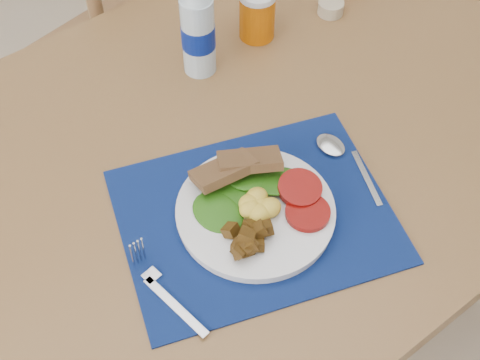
{
  "coord_description": "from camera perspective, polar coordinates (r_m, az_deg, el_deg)",
  "views": [
    {
      "loc": [
        -0.54,
        -0.41,
        1.62
      ],
      "look_at": [
        -0.15,
        0.1,
        0.8
      ],
      "focal_mm": 50.0,
      "sensor_mm": 36.0,
      "label": 1
    }
  ],
  "objects": [
    {
      "name": "table",
      "position": [
        1.26,
        2.52,
        2.32
      ],
      "size": [
        1.4,
        0.9,
        0.75
      ],
      "color": "brown",
      "rests_on": "ground"
    },
    {
      "name": "chair_far",
      "position": [
        1.76,
        -9.22,
        13.37
      ],
      "size": [
        0.45,
        0.44,
        1.05
      ],
      "rotation": [
        0.0,
        0.0,
        3.33
      ],
      "color": "brown",
      "rests_on": "ground"
    },
    {
      "name": "water_bottle",
      "position": [
        1.23,
        -3.61,
        12.72
      ],
      "size": [
        0.06,
        0.06,
        0.21
      ],
      "color": "#ADBFCC",
      "rests_on": "table"
    },
    {
      "name": "ramekin",
      "position": [
        1.42,
        7.75,
        14.37
      ],
      "size": [
        0.05,
        0.05,
        0.03
      ],
      "primitive_type": "cylinder",
      "color": "tan",
      "rests_on": "table"
    },
    {
      "name": "fork",
      "position": [
        1.0,
        -6.84,
        -9.03
      ],
      "size": [
        0.03,
        0.18,
        0.0
      ],
      "rotation": [
        0.0,
        0.0,
        0.14
      ],
      "color": "#B2B5BA",
      "rests_on": "placemat"
    },
    {
      "name": "spoon",
      "position": [
        1.15,
        8.66,
        2.06
      ],
      "size": [
        0.06,
        0.17,
        0.01
      ],
      "rotation": [
        0.0,
        0.0,
        -0.4
      ],
      "color": "#B2B5BA",
      "rests_on": "placemat"
    },
    {
      "name": "juice_glass",
      "position": [
        1.34,
        1.47,
        13.88
      ],
      "size": [
        0.07,
        0.07,
        0.1
      ],
      "primitive_type": "cylinder",
      "color": "#B65304",
      "rests_on": "table"
    },
    {
      "name": "placemat",
      "position": [
        1.06,
        1.31,
        -3.08
      ],
      "size": [
        0.51,
        0.45,
        0.0
      ],
      "primitive_type": "cube",
      "rotation": [
        0.0,
        0.0,
        -0.33
      ],
      "color": "black",
      "rests_on": "table"
    },
    {
      "name": "breakfast_plate",
      "position": [
        1.04,
        1.24,
        -2.73
      ],
      "size": [
        0.25,
        0.25,
        0.06
      ],
      "rotation": [
        0.0,
        0.0,
        -0.28
      ],
      "color": "silver",
      "rests_on": "placemat"
    }
  ]
}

